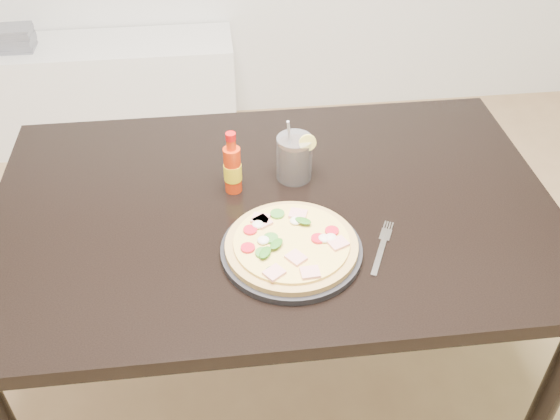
{
  "coord_description": "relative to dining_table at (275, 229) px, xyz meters",
  "views": [
    {
      "loc": [
        -0.19,
        -0.67,
        1.73
      ],
      "look_at": [
        -0.07,
        0.41,
        0.83
      ],
      "focal_mm": 40.0,
      "sensor_mm": 36.0,
      "label": 1
    }
  ],
  "objects": [
    {
      "name": "fork",
      "position": [
        0.23,
        -0.18,
        0.09
      ],
      "size": [
        0.09,
        0.18,
        0.0
      ],
      "rotation": [
        0.0,
        0.0,
        -0.43
      ],
      "color": "silver",
      "rests_on": "dining_table"
    },
    {
      "name": "pizza",
      "position": [
        0.02,
        -0.18,
        0.11
      ],
      "size": [
        0.3,
        0.3,
        0.03
      ],
      "color": "tan",
      "rests_on": "plate"
    },
    {
      "name": "media_console",
      "position": [
        -0.73,
        1.54,
        -0.42
      ],
      "size": [
        1.4,
        0.34,
        0.5
      ],
      "primitive_type": "cube",
      "color": "white",
      "rests_on": "ground"
    },
    {
      "name": "dining_table",
      "position": [
        0.0,
        0.0,
        0.0
      ],
      "size": [
        1.4,
        0.9,
        0.75
      ],
      "color": "black",
      "rests_on": "ground"
    },
    {
      "name": "plate",
      "position": [
        0.02,
        -0.18,
        0.09
      ],
      "size": [
        0.32,
        0.32,
        0.02
      ],
      "primitive_type": "cylinder",
      "color": "black",
      "rests_on": "dining_table"
    },
    {
      "name": "cola_cup",
      "position": [
        0.06,
        0.11,
        0.14
      ],
      "size": [
        0.1,
        0.09,
        0.18
      ],
      "rotation": [
        0.0,
        0.0,
        0.39
      ],
      "color": "black",
      "rests_on": "dining_table"
    },
    {
      "name": "hot_sauce_bottle",
      "position": [
        -0.1,
        0.07,
        0.15
      ],
      "size": [
        0.05,
        0.05,
        0.17
      ],
      "rotation": [
        0.0,
        0.0,
        0.1
      ],
      "color": "red",
      "rests_on": "dining_table"
    },
    {
      "name": "cd_stack",
      "position": [
        -0.98,
        1.52,
        -0.11
      ],
      "size": [
        0.14,
        0.12,
        0.1
      ],
      "color": "slate",
      "rests_on": "media_console"
    }
  ]
}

